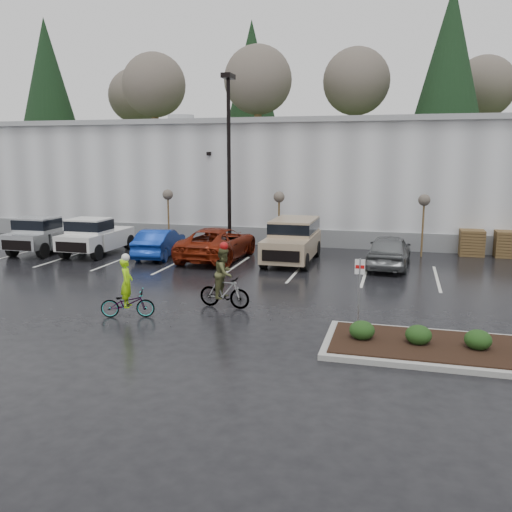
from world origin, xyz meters
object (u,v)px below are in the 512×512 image
(sapling_east, at_px, (424,203))
(suv_tan, at_px, (292,241))
(pickup_silver, at_px, (49,233))
(pickup_white, at_px, (99,235))
(pallet_stack_b, at_px, (507,244))
(car_blue, at_px, (160,243))
(car_red, at_px, (218,243))
(car_grey, at_px, (389,251))
(sapling_west, at_px, (168,198))
(pallet_stack_a, at_px, (472,243))
(cyclist_olive, at_px, (224,284))
(lamppost, at_px, (229,144))
(cyclist_hivis, at_px, (127,297))
(sapling_mid, at_px, (279,200))
(fire_lane_sign, at_px, (359,285))

(sapling_east, height_order, suv_tan, sapling_east)
(pickup_silver, xyz_separation_m, pickup_white, (2.91, 0.25, 0.00))
(pallet_stack_b, bearing_deg, car_blue, -165.22)
(pickup_silver, distance_m, car_red, 9.50)
(sapling_east, bearing_deg, car_grey, -116.49)
(sapling_east, distance_m, car_blue, 13.56)
(sapling_west, relative_size, pickup_silver, 0.62)
(car_blue, bearing_deg, pallet_stack_a, -170.31)
(sapling_west, bearing_deg, cyclist_olive, -58.05)
(lamppost, height_order, pallet_stack_a, lamppost)
(pallet_stack_b, xyz_separation_m, cyclist_hivis, (-13.70, -14.36, -0.02))
(car_red, height_order, car_grey, car_red)
(cyclist_hivis, bearing_deg, sapling_mid, -25.78)
(pickup_silver, relative_size, cyclist_olive, 2.27)
(car_blue, xyz_separation_m, cyclist_olive, (6.11, -7.98, 0.11))
(sapling_west, xyz_separation_m, cyclist_hivis, (4.50, -13.36, -2.07))
(lamppost, relative_size, pallet_stack_a, 6.83)
(pickup_silver, bearing_deg, car_red, 1.88)
(sapling_mid, distance_m, car_red, 4.52)
(sapling_mid, height_order, pallet_stack_b, sapling_mid)
(sapling_mid, xyz_separation_m, suv_tan, (1.34, -3.08, -1.70))
(pallet_stack_b, xyz_separation_m, car_grey, (-5.76, -4.12, 0.11))
(lamppost, distance_m, pallet_stack_b, 15.19)
(cyclist_olive, bearing_deg, car_blue, 42.69)
(pickup_white, height_order, car_red, pickup_white)
(sapling_west, bearing_deg, pickup_white, -126.08)
(pallet_stack_a, distance_m, pallet_stack_b, 1.70)
(car_red, xyz_separation_m, cyclist_hivis, (0.38, -10.03, -0.15))
(cyclist_hivis, bearing_deg, pickup_silver, 28.18)
(sapling_mid, relative_size, car_red, 0.55)
(sapling_east, bearing_deg, cyclist_hivis, -125.43)
(sapling_west, distance_m, car_grey, 12.98)
(pallet_stack_b, height_order, cyclist_hivis, cyclist_hivis)
(lamppost, distance_m, suv_tan, 6.38)
(pallet_stack_a, xyz_separation_m, car_grey, (-4.06, -4.12, 0.11))
(sapling_west, height_order, pallet_stack_b, sapling_west)
(car_blue, bearing_deg, suv_tan, 177.11)
(pallet_stack_a, height_order, pallet_stack_b, same)
(lamppost, xyz_separation_m, sapling_mid, (2.50, 1.00, -2.96))
(fire_lane_sign, height_order, pickup_silver, fire_lane_sign)
(lamppost, bearing_deg, sapling_west, 165.96)
(sapling_mid, distance_m, fire_lane_sign, 13.92)
(fire_lane_sign, bearing_deg, pickup_white, 146.57)
(sapling_west, relative_size, fire_lane_sign, 1.45)
(cyclist_hivis, bearing_deg, car_blue, 2.01)
(pallet_stack_b, height_order, car_red, car_red)
(pickup_silver, relative_size, cyclist_hivis, 2.48)
(sapling_west, xyz_separation_m, fire_lane_sign, (11.80, -12.80, -1.32))
(car_blue, xyz_separation_m, car_red, (3.05, 0.20, 0.08))
(pickup_silver, height_order, car_red, pickup_silver)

